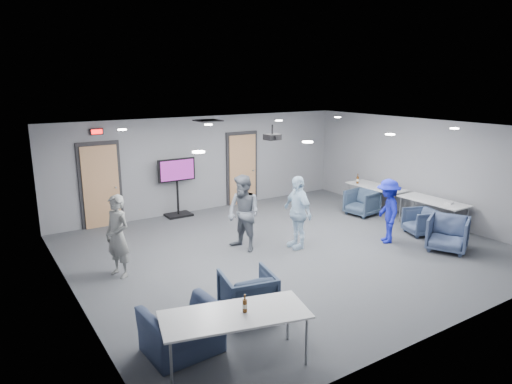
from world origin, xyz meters
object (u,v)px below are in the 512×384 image
person_c (297,212)px  person_d (388,211)px  person_b (244,213)px  chair_right_c (448,234)px  tv_stand (177,184)px  table_right_a (376,188)px  table_front_left (235,317)px  chair_front_a (248,294)px  chair_right_b (421,222)px  table_right_b (433,202)px  bottle_right (358,180)px  projector (272,137)px  person_a (118,236)px  bottle_front (245,306)px  chair_front_b (184,331)px  chair_right_a (362,203)px

person_c → person_d: (1.96, -0.86, -0.08)m
person_b → chair_right_c: bearing=43.3°
tv_stand → table_right_a: bearing=-27.5°
person_d → table_front_left: bearing=-34.3°
tv_stand → chair_right_c: bearing=-55.3°
chair_front_a → table_front_left: size_ratio=0.39×
table_right_a → tv_stand: bearing=62.5°
table_right_a → chair_right_b: bearing=162.5°
table_right_b → bottle_right: bottle_right is taller
table_right_b → tv_stand: bearing=48.0°
person_d → table_right_a: size_ratio=0.84×
table_right_b → projector: projector is taller
person_a → bottle_right: person_a is taller
bottle_front → projector: projector is taller
chair_right_b → tv_stand: 6.41m
person_b → chair_right_b: (4.19, -1.45, -0.53)m
person_a → person_c: bearing=58.3°
table_right_b → tv_stand: tv_stand is taller
chair_right_b → person_d: bearing=-75.2°
person_a → bottle_front: person_a is taller
table_right_a → bottle_front: size_ratio=7.12×
person_a → table_right_b: bearing=57.1°
chair_right_b → chair_front_a: size_ratio=0.86×
table_right_a → table_right_b: same height
person_d → table_front_left: 5.77m
chair_right_c → projector: projector is taller
table_right_b → chair_right_c: bearing=138.1°
person_b → table_right_a: bearing=83.8°
person_c → projector: (-0.01, 0.97, 1.58)m
person_b → tv_stand: size_ratio=1.05×
chair_right_c → tv_stand: size_ratio=0.52×
chair_front_b → table_right_b: table_right_b is taller
tv_stand → bottle_front: bearing=-106.3°
table_right_a → table_front_left: 8.24m
person_d → bottle_right: size_ratio=5.10×
chair_right_b → chair_right_c: 1.10m
bottle_front → projector: 5.40m
person_b → chair_front_a: person_b is taller
table_right_a → chair_right_a: bearing=98.2°
chair_right_c → person_a: bearing=-139.5°
person_a → table_right_a: size_ratio=0.90×
bottle_front → bottle_right: size_ratio=0.85×
projector → person_a: bearing=-178.3°
person_a → table_right_a: 7.59m
chair_front_b → table_right_b: 7.78m
table_front_left → bottle_right: size_ratio=7.04×
person_b → table_right_b: person_b is taller
chair_right_c → projector: size_ratio=2.35×
table_right_b → bottle_right: bearing=4.9°
person_c → bottle_front: person_c is taller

